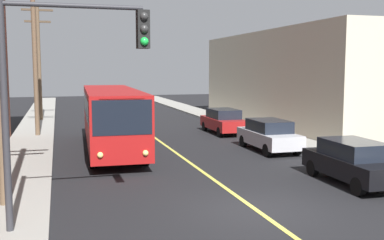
{
  "coord_description": "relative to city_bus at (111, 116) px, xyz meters",
  "views": [
    {
      "loc": [
        -5.66,
        -12.41,
        4.28
      ],
      "look_at": [
        0.0,
        6.89,
        2.0
      ],
      "focal_mm": 42.81,
      "sensor_mm": 36.0,
      "label": 1
    }
  ],
  "objects": [
    {
      "name": "utility_pole_mid",
      "position": [
        -3.92,
        5.82,
        4.74
      ],
      "size": [
        2.4,
        0.28,
        11.75
      ],
      "color": "brown",
      "rests_on": "sidewalk_left"
    },
    {
      "name": "sidewalk_left",
      "position": [
        -4.22,
        -1.48,
        -1.74
      ],
      "size": [
        2.5,
        90.0,
        0.15
      ],
      "primitive_type": "cube",
      "color": "gray",
      "rests_on": "ground"
    },
    {
      "name": "sidewalk_right",
      "position": [
        10.28,
        -1.48,
        -1.74
      ],
      "size": [
        2.5,
        90.0,
        0.15
      ],
      "primitive_type": "cube",
      "color": "gray",
      "rests_on": "ground"
    },
    {
      "name": "parked_car_silver",
      "position": [
        7.82,
        -2.45,
        -0.98
      ],
      "size": [
        1.84,
        4.41,
        1.62
      ],
      "color": "#B7B7BC",
      "rests_on": "ground"
    },
    {
      "name": "fire_hydrant",
      "position": [
        9.88,
        -5.71,
        -1.23
      ],
      "size": [
        0.44,
        0.26,
        0.84
      ],
      "color": "red",
      "rests_on": "sidewalk_right"
    },
    {
      "name": "parked_car_black",
      "position": [
        7.8,
        -9.57,
        -0.98
      ],
      "size": [
        1.91,
        4.44,
        1.62
      ],
      "color": "black",
      "rests_on": "ground"
    },
    {
      "name": "utility_pole_far",
      "position": [
        -4.0,
        14.79,
        3.47
      ],
      "size": [
        2.4,
        0.28,
        9.29
      ],
      "color": "brown",
      "rests_on": "sidewalk_left"
    },
    {
      "name": "building_right_warehouse",
      "position": [
        17.52,
        7.52,
        1.67
      ],
      "size": [
        12.0,
        22.01,
        6.97
      ],
      "color": "beige",
      "rests_on": "ground"
    },
    {
      "name": "ground_plane",
      "position": [
        3.03,
        -11.48,
        -1.82
      ],
      "size": [
        120.0,
        120.0,
        0.0
      ],
      "primitive_type": "plane",
      "color": "black"
    },
    {
      "name": "city_bus",
      "position": [
        0.0,
        0.0,
        0.0
      ],
      "size": [
        3.01,
        12.23,
        3.2
      ],
      "color": "maroon",
      "rests_on": "ground"
    },
    {
      "name": "traffic_signal_left_corner",
      "position": [
        -2.38,
        -11.74,
        2.49
      ],
      "size": [
        3.75,
        0.48,
        6.0
      ],
      "color": "#2D2D33",
      "rests_on": "sidewalk_left"
    },
    {
      "name": "lane_stripe_center",
      "position": [
        3.03,
        3.52,
        -1.81
      ],
      "size": [
        0.16,
        60.0,
        0.01
      ],
      "primitive_type": "cube",
      "color": "#D8CC4C",
      "rests_on": "ground"
    },
    {
      "name": "parked_car_red",
      "position": [
        7.76,
        4.2,
        -0.98
      ],
      "size": [
        1.84,
        4.41,
        1.62
      ],
      "color": "maroon",
      "rests_on": "ground"
    }
  ]
}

